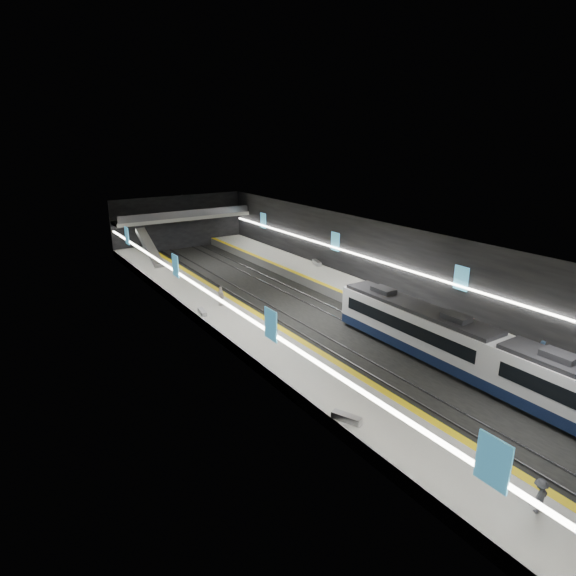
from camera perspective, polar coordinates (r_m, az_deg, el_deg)
ground at (r=45.64m, az=3.49°, el=-3.78°), size 70.00×70.00×0.00m
ceiling at (r=43.31m, az=3.69°, el=6.09°), size 20.00×70.00×0.04m
wall_left at (r=39.43m, az=-8.17°, el=-1.30°), size 0.04×70.00×8.00m
wall_right at (r=50.71m, az=12.72°, el=2.80°), size 0.04×70.00×8.00m
wall_back at (r=74.58m, az=-12.77°, el=7.59°), size 20.00×0.04×8.00m
platform_left at (r=41.73m, az=-4.84°, el=-5.23°), size 5.00×70.00×1.00m
tile_surface_left at (r=41.53m, az=-4.86°, el=-4.58°), size 5.00×70.00×0.02m
tactile_strip_left at (r=42.52m, az=-2.25°, el=-3.96°), size 0.60×70.00×0.02m
platform_right at (r=50.04m, az=10.43°, el=-1.45°), size 5.00×70.00×1.00m
tile_surface_right at (r=49.87m, az=10.47°, el=-0.90°), size 5.00×70.00×0.02m
tactile_strip_right at (r=48.44m, az=8.57°, el=-1.36°), size 0.60×70.00×0.02m
rails at (r=45.62m, az=3.50°, el=-3.71°), size 6.52×70.00×0.12m
train at (r=35.73m, az=23.75°, el=-7.96°), size 2.69×30.05×3.60m
ad_posters at (r=44.94m, az=2.84°, el=1.95°), size 19.94×53.50×2.20m
cove_light_left at (r=39.58m, az=-7.90°, el=-1.52°), size 0.25×68.60×0.12m
cove_light_right at (r=50.63m, az=12.54°, el=2.56°), size 0.25×68.60×0.12m
mezzanine_bridge at (r=72.50m, az=-12.23°, el=8.17°), size 20.00×3.00×1.50m
escalator at (r=64.09m, az=-16.09°, el=4.67°), size 1.20×7.50×3.92m
bench_left_near at (r=28.90m, az=6.95°, el=-15.04°), size 1.16×1.83×0.44m
bench_left_far at (r=44.82m, az=-10.12°, el=-2.81°), size 0.70×1.69×0.40m
bench_right_far at (r=60.54m, az=3.45°, el=2.98°), size 1.13×2.11×0.50m
passenger_right_a at (r=41.50m, az=20.94°, el=-4.50°), size 0.60×0.74×1.75m
passenger_right_b at (r=39.46m, az=27.85°, el=-6.68°), size 1.02×1.03×1.68m
passenger_left_a at (r=46.52m, az=-7.97°, el=-0.96°), size 0.56×1.13×1.87m
passenger_left_b at (r=25.30m, az=27.64°, el=-21.00°), size 1.10×0.68×1.65m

